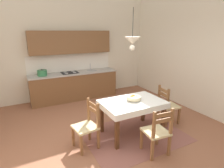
{
  "coord_description": "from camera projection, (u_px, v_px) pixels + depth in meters",
  "views": [
    {
      "loc": [
        -1.49,
        -2.93,
        2.19
      ],
      "look_at": [
        0.09,
        0.12,
        1.2
      ],
      "focal_mm": 29.41,
      "sensor_mm": 36.0,
      "label": 1
    }
  ],
  "objects": [
    {
      "name": "dining_chair_camera_side",
      "position": [
        157.0,
        132.0,
        3.29
      ],
      "size": [
        0.46,
        0.46,
        0.93
      ],
      "color": "#D1BC89",
      "rests_on": "ground_plane"
    },
    {
      "name": "kitchen_cabinetry",
      "position": [
        74.0,
        73.0,
        5.98
      ],
      "size": [
        2.8,
        0.63,
        2.2
      ],
      "color": "brown",
      "rests_on": "ground_plane"
    },
    {
      "name": "area_rug",
      "position": [
        134.0,
        135.0,
        4.02
      ],
      "size": [
        2.1,
        1.6,
        0.01
      ],
      "primitive_type": "cube",
      "color": "#8E544B",
      "rests_on": "ground_plane"
    },
    {
      "name": "ground_plane",
      "position": [
        111.0,
        144.0,
        3.78
      ],
      "size": [
        6.24,
        6.81,
        0.1
      ],
      "primitive_type": "cube",
      "color": "#935B42"
    },
    {
      "name": "pendant_lamp",
      "position": [
        132.0,
        41.0,
        3.6
      ],
      "size": [
        0.32,
        0.32,
        0.8
      ],
      "color": "black"
    },
    {
      "name": "dining_chair_tv_side",
      "position": [
        87.0,
        126.0,
        3.5
      ],
      "size": [
        0.47,
        0.47,
        0.93
      ],
      "color": "#D1BC89",
      "rests_on": "ground_plane"
    },
    {
      "name": "wall_back",
      "position": [
        66.0,
        37.0,
        5.9
      ],
      "size": [
        6.24,
        0.12,
        4.02
      ],
      "primitive_type": "cube",
      "color": "silver",
      "rests_on": "ground_plane"
    },
    {
      "name": "dining_table",
      "position": [
        132.0,
        107.0,
        3.93
      ],
      "size": [
        1.33,
        0.89,
        0.75
      ],
      "color": "#56331C",
      "rests_on": "ground_plane"
    },
    {
      "name": "wall_right",
      "position": [
        216.0,
        39.0,
        4.47
      ],
      "size": [
        0.12,
        6.81,
        4.02
      ],
      "primitive_type": "cube",
      "color": "silver",
      "rests_on": "ground_plane"
    },
    {
      "name": "fruit_bowl",
      "position": [
        134.0,
        98.0,
        3.93
      ],
      "size": [
        0.3,
        0.3,
        0.12
      ],
      "color": "beige",
      "rests_on": "dining_table"
    },
    {
      "name": "dining_chair_window_side",
      "position": [
        167.0,
        106.0,
        4.46
      ],
      "size": [
        0.47,
        0.47,
        0.93
      ],
      "color": "#D1BC89",
      "rests_on": "ground_plane"
    }
  ]
}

